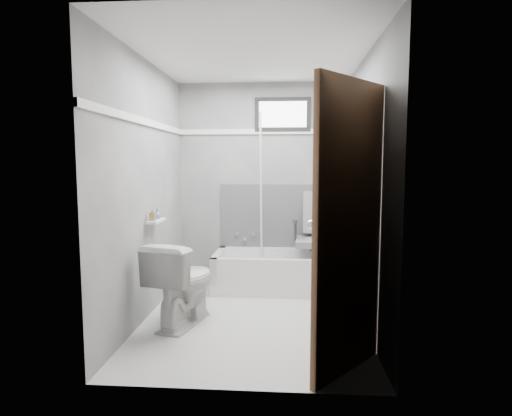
# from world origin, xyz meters

# --- Properties ---
(floor) EXTENTS (2.60, 2.60, 0.00)m
(floor) POSITION_xyz_m (0.00, 0.00, 0.00)
(floor) COLOR silver
(floor) RESTS_ON ground
(ceiling) EXTENTS (2.60, 2.60, 0.00)m
(ceiling) POSITION_xyz_m (0.00, 0.00, 2.40)
(ceiling) COLOR silver
(ceiling) RESTS_ON floor
(wall_back) EXTENTS (2.00, 0.02, 2.40)m
(wall_back) POSITION_xyz_m (0.00, 1.30, 1.20)
(wall_back) COLOR slate
(wall_back) RESTS_ON floor
(wall_front) EXTENTS (2.00, 0.02, 2.40)m
(wall_front) POSITION_xyz_m (0.00, -1.30, 1.20)
(wall_front) COLOR slate
(wall_front) RESTS_ON floor
(wall_left) EXTENTS (0.02, 2.60, 2.40)m
(wall_left) POSITION_xyz_m (-1.00, 0.00, 1.20)
(wall_left) COLOR slate
(wall_left) RESTS_ON floor
(wall_right) EXTENTS (0.02, 2.60, 2.40)m
(wall_right) POSITION_xyz_m (1.00, 0.00, 1.20)
(wall_right) COLOR slate
(wall_right) RESTS_ON floor
(bathtub) EXTENTS (1.50, 0.70, 0.42)m
(bathtub) POSITION_xyz_m (0.23, 0.93, 0.21)
(bathtub) COLOR silver
(bathtub) RESTS_ON floor
(office_chair) EXTENTS (0.61, 0.61, 1.00)m
(office_chair) POSITION_xyz_m (0.66, 0.98, 0.62)
(office_chair) COLOR #5E5E62
(office_chair) RESTS_ON bathtub
(toilet) EXTENTS (0.62, 0.85, 0.75)m
(toilet) POSITION_xyz_m (-0.62, -0.19, 0.38)
(toilet) COLOR silver
(toilet) RESTS_ON floor
(door) EXTENTS (0.78, 0.78, 2.00)m
(door) POSITION_xyz_m (0.98, -1.28, 1.00)
(door) COLOR #54311F
(door) RESTS_ON floor
(window) EXTENTS (0.66, 0.04, 0.40)m
(window) POSITION_xyz_m (0.25, 1.29, 2.02)
(window) COLOR black
(window) RESTS_ON wall_back
(backerboard) EXTENTS (1.50, 0.02, 0.78)m
(backerboard) POSITION_xyz_m (0.25, 1.29, 0.80)
(backerboard) COLOR #4C4C4F
(backerboard) RESTS_ON wall_back
(trim_back) EXTENTS (2.00, 0.02, 0.06)m
(trim_back) POSITION_xyz_m (0.00, 1.29, 1.82)
(trim_back) COLOR white
(trim_back) RESTS_ON wall_back
(trim_left) EXTENTS (0.02, 2.60, 0.06)m
(trim_left) POSITION_xyz_m (-0.99, 0.00, 1.82)
(trim_left) COLOR white
(trim_left) RESTS_ON wall_left
(pole) EXTENTS (0.02, 0.36, 1.92)m
(pole) POSITION_xyz_m (0.01, 1.06, 1.05)
(pole) COLOR silver
(pole) RESTS_ON bathtub
(shelf) EXTENTS (0.10, 0.32, 0.02)m
(shelf) POSITION_xyz_m (-0.93, 0.07, 0.90)
(shelf) COLOR white
(shelf) RESTS_ON wall_left
(soap_bottle_a) EXTENTS (0.05, 0.05, 0.12)m
(soap_bottle_a) POSITION_xyz_m (-0.94, -0.01, 0.97)
(soap_bottle_a) COLOR #906B48
(soap_bottle_a) RESTS_ON shelf
(soap_bottle_b) EXTENTS (0.09, 0.09, 0.10)m
(soap_bottle_b) POSITION_xyz_m (-0.94, 0.13, 0.96)
(soap_bottle_b) COLOR teal
(soap_bottle_b) RESTS_ON shelf
(faucet) EXTENTS (0.26, 0.10, 0.16)m
(faucet) POSITION_xyz_m (-0.20, 1.27, 0.55)
(faucet) COLOR silver
(faucet) RESTS_ON wall_back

